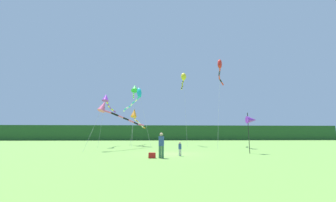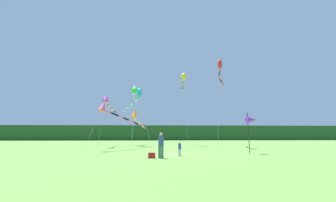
% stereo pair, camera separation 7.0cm
% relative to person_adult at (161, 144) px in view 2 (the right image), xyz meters
% --- Properties ---
extents(ground_plane, '(120.00, 120.00, 0.00)m').
position_rel_person_adult_xyz_m(ground_plane, '(1.03, 3.34, -1.03)').
color(ground_plane, '#6B9E42').
extents(distant_treeline, '(108.00, 3.70, 4.37)m').
position_rel_person_adult_xyz_m(distant_treeline, '(1.03, 48.34, 1.16)').
color(distant_treeline, '#234C23').
rests_on(distant_treeline, ground).
extents(person_adult, '(0.41, 0.41, 1.84)m').
position_rel_person_adult_xyz_m(person_adult, '(0.00, 0.00, 0.00)').
color(person_adult, '#3F724C').
rests_on(person_adult, ground).
extents(person_child, '(0.25, 0.25, 1.13)m').
position_rel_person_adult_xyz_m(person_child, '(1.55, 1.44, -0.40)').
color(person_child, silver).
rests_on(person_child, ground).
extents(cooler_box, '(0.53, 0.30, 0.39)m').
position_rel_person_adult_xyz_m(cooler_box, '(-0.67, 0.08, -0.83)').
color(cooler_box, red).
rests_on(cooler_box, ground).
extents(banner_flag_pole, '(0.90, 0.70, 3.73)m').
position_rel_person_adult_xyz_m(banner_flag_pole, '(8.50, 3.36, 1.99)').
color(banner_flag_pole, black).
rests_on(banner_flag_pole, ground).
extents(kite_purple, '(1.14, 6.85, 7.48)m').
position_rel_person_adult_xyz_m(kite_purple, '(-7.51, 14.16, 5.66)').
color(kite_purple, '#B2B2B2').
rests_on(kite_purple, ground).
extents(kite_cyan, '(5.30, 9.91, 9.00)m').
position_rel_person_adult_xyz_m(kite_cyan, '(-3.37, 16.69, 6.69)').
color(kite_cyan, '#B2B2B2').
rests_on(kite_cyan, ground).
extents(kite_yellow, '(0.85, 7.37, 11.57)m').
position_rel_person_adult_xyz_m(kite_yellow, '(3.95, 16.91, 9.68)').
color(kite_yellow, '#B2B2B2').
rests_on(kite_yellow, ground).
extents(kite_rainbow, '(5.53, 7.23, 5.52)m').
position_rel_person_adult_xyz_m(kite_rainbow, '(-5.69, 8.00, 3.46)').
color(kite_rainbow, '#B2B2B2').
rests_on(kite_rainbow, ground).
extents(kite_red, '(4.10, 9.24, 12.49)m').
position_rel_person_adult_xyz_m(kite_red, '(8.79, 13.06, 10.38)').
color(kite_red, '#B2B2B2').
rests_on(kite_red, ground).
extents(kite_green, '(1.19, 8.30, 9.86)m').
position_rel_person_adult_xyz_m(kite_green, '(-3.89, 17.37, 7.96)').
color(kite_green, '#B2B2B2').
rests_on(kite_green, ground).
extents(kite_orange, '(2.10, 8.31, 5.89)m').
position_rel_person_adult_xyz_m(kite_orange, '(-3.79, 18.16, 3.81)').
color(kite_orange, '#B2B2B2').
rests_on(kite_orange, ground).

